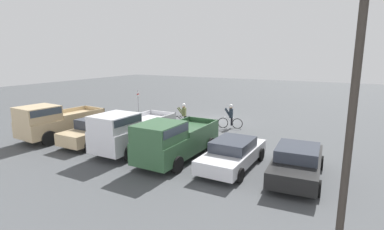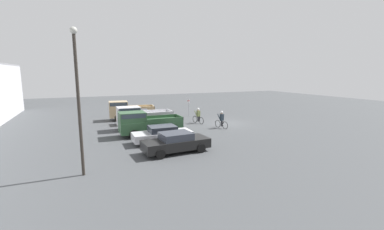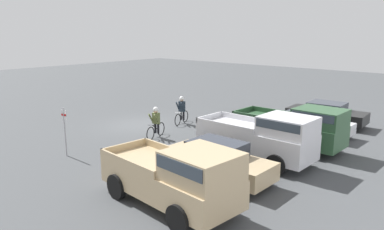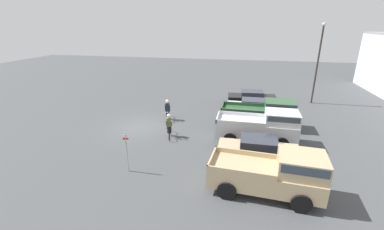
% 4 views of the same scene
% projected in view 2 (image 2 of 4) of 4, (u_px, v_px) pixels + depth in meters
% --- Properties ---
extents(ground_plane, '(80.00, 80.00, 0.00)m').
position_uv_depth(ground_plane, '(226.00, 123.00, 27.81)').
color(ground_plane, '#424447').
extents(sedan_0, '(2.24, 4.67, 1.38)m').
position_uv_depth(sedan_0, '(176.00, 142.00, 17.53)').
color(sedan_0, black).
rests_on(sedan_0, ground_plane).
extents(sedan_1, '(2.01, 4.62, 1.32)m').
position_uv_depth(sedan_1, '(162.00, 134.00, 20.02)').
color(sedan_1, silver).
rests_on(sedan_1, ground_plane).
extents(pickup_truck_0, '(2.18, 5.40, 2.12)m').
position_uv_depth(pickup_truck_0, '(146.00, 123.00, 22.25)').
color(pickup_truck_0, '#2D5133').
rests_on(pickup_truck_0, ground_plane).
extents(pickup_truck_1, '(2.17, 5.24, 2.22)m').
position_uv_depth(pickup_truck_1, '(141.00, 117.00, 24.85)').
color(pickup_truck_1, silver).
rests_on(pickup_truck_1, ground_plane).
extents(sedan_2, '(1.90, 4.53, 1.49)m').
position_uv_depth(sedan_2, '(139.00, 117.00, 27.57)').
color(sedan_2, tan).
rests_on(sedan_2, ground_plane).
extents(pickup_truck_2, '(2.53, 5.21, 2.18)m').
position_uv_depth(pickup_truck_2, '(128.00, 110.00, 29.83)').
color(pickup_truck_2, tan).
rests_on(pickup_truck_2, ground_plane).
extents(cyclist_0, '(1.77, 0.60, 1.71)m').
position_uv_depth(cyclist_0, '(198.00, 115.00, 27.73)').
color(cyclist_0, black).
rests_on(cyclist_0, ground_plane).
extents(cyclist_1, '(1.71, 0.58, 1.74)m').
position_uv_depth(cyclist_1, '(222.00, 119.00, 25.27)').
color(cyclist_1, black).
rests_on(cyclist_1, ground_plane).
extents(fire_lane_sign, '(0.06, 0.30, 2.26)m').
position_uv_depth(fire_lane_sign, '(188.00, 105.00, 32.35)').
color(fire_lane_sign, '#9E9EA3').
rests_on(fire_lane_sign, ground_plane).
extents(lamppost, '(0.36, 0.36, 7.61)m').
position_uv_depth(lamppost, '(78.00, 92.00, 12.97)').
color(lamppost, '#2D2823').
rests_on(lamppost, ground_plane).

